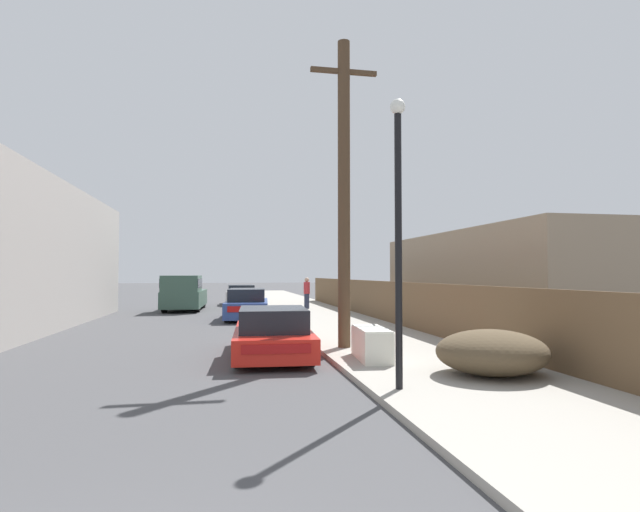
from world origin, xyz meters
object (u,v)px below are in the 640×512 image
(discarded_fridge, at_px, (371,344))
(pedestrian, at_px, (307,293))
(utility_pole, at_px, (344,189))
(parked_sports_car_red, at_px, (272,334))
(pickup_truck, at_px, (184,293))
(street_lamp, at_px, (398,220))
(brush_pile, at_px, (492,352))
(car_parked_mid, at_px, (247,305))
(car_parked_far, at_px, (241,295))

(discarded_fridge, bearing_deg, pedestrian, 90.45)
(utility_pole, relative_size, pedestrian, 4.76)
(parked_sports_car_red, relative_size, pickup_truck, 0.83)
(street_lamp, distance_m, brush_pile, 3.30)
(parked_sports_car_red, distance_m, pickup_truck, 16.42)
(street_lamp, height_order, brush_pile, street_lamp)
(discarded_fridge, bearing_deg, street_lamp, -92.88)
(discarded_fridge, xyz_separation_m, parked_sports_car_red, (-2.08, 1.50, 0.08))
(utility_pole, bearing_deg, pickup_truck, 108.68)
(street_lamp, xyz_separation_m, pedestrian, (1.56, 19.10, -1.95))
(parked_sports_car_red, height_order, brush_pile, parked_sports_car_red)
(car_parked_mid, relative_size, brush_pile, 2.28)
(brush_pile, xyz_separation_m, pedestrian, (-0.57, 18.34, 0.45))
(parked_sports_car_red, relative_size, utility_pole, 0.57)
(utility_pole, relative_size, brush_pile, 3.83)
(utility_pole, bearing_deg, brush_pile, -64.29)
(brush_pile, bearing_deg, pedestrian, 91.78)
(car_parked_mid, relative_size, street_lamp, 0.99)
(parked_sports_car_red, xyz_separation_m, car_parked_far, (-0.12, 21.03, 0.05))
(pickup_truck, distance_m, street_lamp, 21.13)
(parked_sports_car_red, relative_size, street_lamp, 0.94)
(car_parked_mid, relative_size, pickup_truck, 0.87)
(utility_pole, bearing_deg, street_lamp, -92.51)
(parked_sports_car_red, relative_size, car_parked_mid, 0.95)
(car_parked_far, bearing_deg, pickup_truck, -124.36)
(car_parked_far, distance_m, pickup_truck, 5.95)
(discarded_fridge, distance_m, street_lamp, 3.79)
(discarded_fridge, relative_size, pickup_truck, 0.32)
(car_parked_far, height_order, utility_pole, utility_pole)
(brush_pile, bearing_deg, car_parked_far, 99.14)
(car_parked_mid, bearing_deg, utility_pole, -73.59)
(car_parked_far, relative_size, utility_pole, 0.52)
(discarded_fridge, height_order, car_parked_far, car_parked_far)
(car_parked_mid, distance_m, car_parked_far, 10.67)
(parked_sports_car_red, distance_m, car_parked_far, 21.03)
(street_lamp, bearing_deg, pickup_truck, 103.98)
(car_parked_far, relative_size, pickup_truck, 0.77)
(pickup_truck, bearing_deg, pedestrian, 171.33)
(utility_pole, distance_m, pedestrian, 14.78)
(car_parked_far, relative_size, street_lamp, 0.87)
(street_lamp, height_order, pedestrian, street_lamp)
(car_parked_mid, distance_m, utility_pole, 10.79)
(pickup_truck, height_order, pedestrian, pickup_truck)
(pickup_truck, xyz_separation_m, street_lamp, (5.08, -20.41, 1.98))
(utility_pole, xyz_separation_m, street_lamp, (-0.21, -4.76, -1.33))
(brush_pile, relative_size, pedestrian, 1.24)
(pickup_truck, bearing_deg, car_parked_mid, 121.78)
(car_parked_far, xyz_separation_m, utility_pole, (2.04, -20.62, 3.66))
(car_parked_far, height_order, pedestrian, pedestrian)
(pedestrian, bearing_deg, car_parked_far, 118.41)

